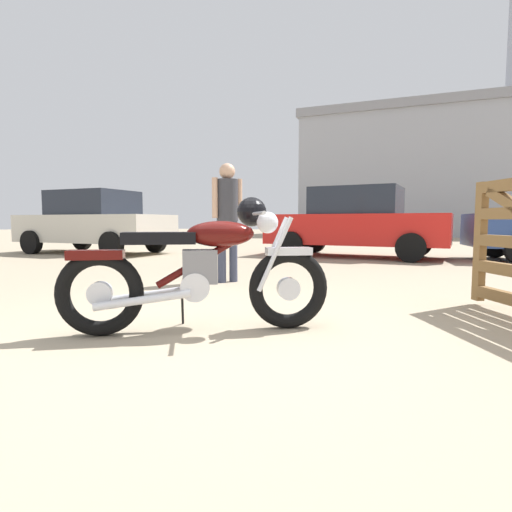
# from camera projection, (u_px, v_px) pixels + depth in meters

# --- Properties ---
(ground_plane) EXTENTS (80.00, 80.00, 0.00)m
(ground_plane) POSITION_uv_depth(u_px,v_px,m) (220.00, 337.00, 3.05)
(ground_plane) COLOR gray
(vintage_motorcycle) EXTENTS (1.85, 1.19, 1.07)m
(vintage_motorcycle) POSITION_uv_depth(u_px,v_px,m) (204.00, 268.00, 3.18)
(vintage_motorcycle) COLOR black
(vintage_motorcycle) RESTS_ON ground_plane
(bystander) EXTENTS (0.32, 0.38, 1.66)m
(bystander) POSITION_uv_depth(u_px,v_px,m) (227.00, 210.00, 5.73)
(bystander) COLOR #383D51
(bystander) RESTS_ON ground_plane
(silver_sedan_mid) EXTENTS (4.26, 2.03, 1.67)m
(silver_sedan_mid) POSITION_uv_depth(u_px,v_px,m) (94.00, 222.00, 11.05)
(silver_sedan_mid) COLOR black
(silver_sedan_mid) RESTS_ON ground_plane
(dark_sedan_left) EXTENTS (4.35, 2.24, 1.67)m
(dark_sedan_left) POSITION_uv_depth(u_px,v_px,m) (356.00, 222.00, 9.91)
(dark_sedan_left) COLOR black
(dark_sedan_left) RESTS_ON ground_plane
(industrial_building) EXTENTS (16.73, 14.31, 15.93)m
(industrial_building) POSITION_uv_depth(u_px,v_px,m) (442.00, 178.00, 27.99)
(industrial_building) COLOR #9EA0A8
(industrial_building) RESTS_ON ground_plane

